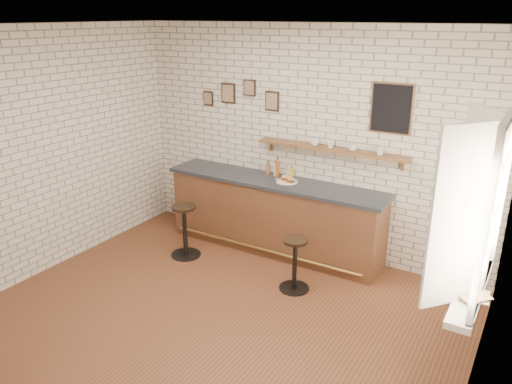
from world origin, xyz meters
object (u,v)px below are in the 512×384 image
(bar_counter, at_px, (274,215))
(shelf_cup_a, at_px, (315,142))
(bitters_bottle_brown, at_px, (268,169))
(shelf_cup_d, at_px, (380,151))
(ciabatta_sandwich, at_px, (288,179))
(book_upper, at_px, (467,291))
(bar_stool_right, at_px, (295,263))
(shelf_cup_b, at_px, (330,144))
(sandwich_plate, at_px, (287,182))
(bar_stool_left, at_px, (185,229))
(bitters_bottle_amber, at_px, (277,169))
(bitters_bottle_white, at_px, (276,170))
(book_lower, at_px, (466,294))
(condiment_bottle_yellow, at_px, (291,173))
(shelf_cup_c, at_px, (353,147))

(bar_counter, distance_m, shelf_cup_a, 1.16)
(bitters_bottle_brown, height_order, shelf_cup_d, shelf_cup_d)
(shelf_cup_a, relative_size, shelf_cup_d, 1.08)
(ciabatta_sandwich, relative_size, book_upper, 0.98)
(bar_stool_right, bearing_deg, shelf_cup_d, 59.75)
(shelf_cup_b, bearing_deg, sandwich_plate, 145.22)
(bitters_bottle_brown, height_order, bar_stool_left, bitters_bottle_brown)
(bitters_bottle_amber, bearing_deg, bar_stool_left, -132.75)
(bitters_bottle_white, bearing_deg, bitters_bottle_amber, 0.00)
(book_lower, bearing_deg, shelf_cup_d, 122.60)
(bitters_bottle_white, height_order, book_upper, bitters_bottle_white)
(bar_stool_left, height_order, shelf_cup_b, shelf_cup_b)
(condiment_bottle_yellow, distance_m, shelf_cup_b, 0.70)
(bar_counter, distance_m, sandwich_plate, 0.54)
(shelf_cup_c, bearing_deg, sandwich_plate, 102.70)
(ciabatta_sandwich, bearing_deg, bitters_bottle_brown, 158.80)
(bar_stool_right, relative_size, shelf_cup_d, 6.11)
(bitters_bottle_amber, bearing_deg, bitters_bottle_white, 180.00)
(bitters_bottle_white, height_order, bitters_bottle_amber, bitters_bottle_amber)
(book_lower, bearing_deg, bar_stool_right, 153.93)
(bar_stool_left, relative_size, book_lower, 3.04)
(bitters_bottle_white, bearing_deg, bar_counter, -66.90)
(condiment_bottle_yellow, height_order, bar_stool_left, condiment_bottle_yellow)
(bitters_bottle_white, distance_m, book_lower, 3.26)
(bitters_bottle_white, xyz_separation_m, book_lower, (2.74, -1.75, -0.16))
(shelf_cup_a, xyz_separation_m, shelf_cup_c, (0.51, 0.00, -0.00))
(bitters_bottle_amber, xyz_separation_m, book_lower, (2.72, -1.75, -0.18))
(bar_counter, distance_m, bar_stool_left, 1.22)
(bar_counter, height_order, sandwich_plate, sandwich_plate)
(bitters_bottle_brown, bearing_deg, book_upper, -31.23)
(condiment_bottle_yellow, xyz_separation_m, book_upper, (2.51, -1.74, -0.12))
(bitters_bottle_white, bearing_deg, condiment_bottle_yellow, -0.00)
(bar_counter, height_order, shelf_cup_c, shelf_cup_c)
(bar_counter, bearing_deg, bitters_bottle_white, 113.10)
(bar_counter, height_order, bitters_bottle_white, bitters_bottle_white)
(bar_counter, distance_m, bar_stool_right, 1.11)
(shelf_cup_d, bearing_deg, book_lower, -48.99)
(shelf_cup_b, height_order, shelf_cup_c, shelf_cup_b)
(bar_stool_left, bearing_deg, shelf_cup_d, 23.78)
(sandwich_plate, bearing_deg, book_upper, -32.53)
(shelf_cup_d, bearing_deg, bitters_bottle_amber, -174.15)
(bitters_bottle_amber, height_order, book_upper, bitters_bottle_amber)
(bar_stool_left, xyz_separation_m, book_upper, (3.60, -0.79, 0.58))
(bar_stool_right, relative_size, shelf_cup_c, 5.91)
(sandwich_plate, relative_size, bitters_bottle_white, 1.29)
(bar_counter, bearing_deg, bitters_bottle_amber, 105.78)
(ciabatta_sandwich, bearing_deg, bar_stool_left, -144.33)
(ciabatta_sandwich, distance_m, bar_stool_right, 1.22)
(shelf_cup_a, height_order, book_upper, shelf_cup_a)
(shelf_cup_b, relative_size, shelf_cup_c, 0.90)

